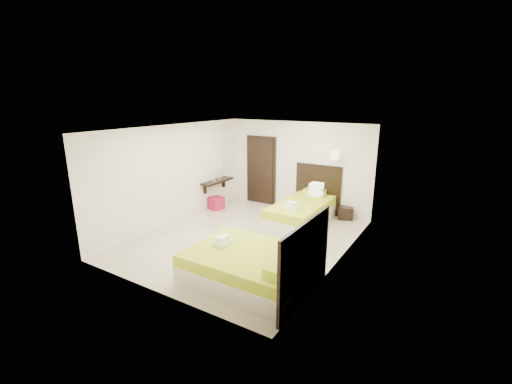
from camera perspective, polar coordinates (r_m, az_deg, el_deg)
The scene contains 7 objects.
floor at distance 8.25m, azimuth -1.70°, elevation -7.77°, with size 5.50×5.50×0.00m, color #C0B49F.
bed_single at distance 9.21m, azimuth 7.81°, elevation -3.13°, with size 1.36×2.27×1.88m.
bed_double at distance 6.29m, azimuth -0.34°, elevation -12.22°, with size 2.21×1.88×1.83m.
nightstand at distance 9.79m, azimuth 14.68°, elevation -3.40°, with size 0.39×0.34×0.34m, color black.
ottoman at distance 10.36m, azimuth -6.63°, elevation -1.84°, with size 0.38×0.38×0.38m, color maroon.
door at distance 10.73m, azimuth 0.83°, elevation 3.62°, with size 1.02×0.15×2.14m.
console_shelf at distance 10.39m, azimuth -6.49°, elevation 1.80°, with size 0.35×1.20×0.78m.
Camera 1 is at (4.19, -6.32, 3.25)m, focal length 24.00 mm.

